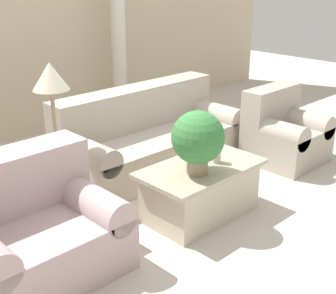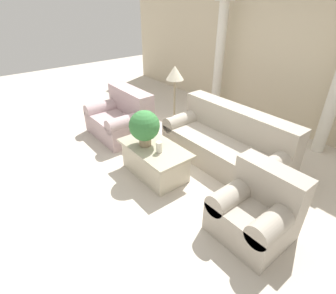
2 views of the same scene
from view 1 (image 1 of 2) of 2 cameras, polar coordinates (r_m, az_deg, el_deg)
ground_plane at (r=4.79m, az=-0.86°, el=-6.18°), size 16.00×16.00×0.00m
wall_back at (r=6.50m, az=-17.85°, el=14.88°), size 10.00×0.06×3.20m
sofa_long at (r=5.41m, az=-2.25°, el=1.19°), size 2.20×0.94×0.91m
loveseat at (r=3.71m, az=-16.42°, el=-9.51°), size 1.21×0.94×0.91m
coffee_table at (r=4.38m, az=3.99°, el=-5.27°), size 1.17×0.66×0.50m
potted_plant at (r=4.02m, az=3.66°, el=1.01°), size 0.47×0.47×0.57m
pillar_candle at (r=4.34m, az=5.92°, el=-0.81°), size 0.09×0.09×0.17m
floor_lamp at (r=4.37m, az=-14.04°, el=6.99°), size 0.33×0.33×1.41m
column_right at (r=6.93m, az=-6.08°, el=13.21°), size 0.30×0.30×2.46m
armchair at (r=5.75m, az=13.92°, el=1.79°), size 0.84×0.78×0.87m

